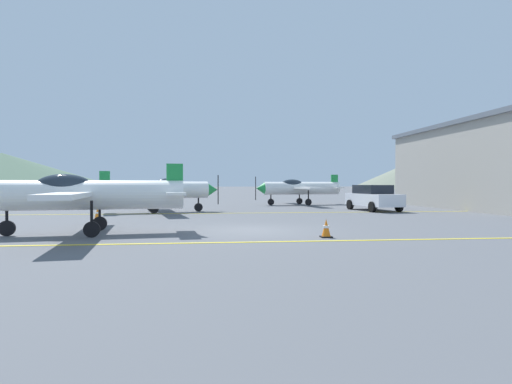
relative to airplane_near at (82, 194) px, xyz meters
name	(u,v)px	position (x,y,z in m)	size (l,w,h in m)	color
ground_plane	(250,230)	(5.80, 0.46, -1.37)	(400.00, 400.00, 0.00)	#54565B
apron_line_near	(260,242)	(5.80, -2.62, -1.36)	(80.00, 0.16, 0.01)	yellow
apron_line_far	(235,213)	(5.80, 9.41, -1.36)	(80.00, 0.16, 0.01)	yellow
airplane_near	(82,194)	(0.00, 0.00, 0.00)	(7.09, 8.13, 2.43)	white
airplane_mid	(160,189)	(1.42, 10.74, 0.00)	(7.11, 8.10, 2.43)	white
airplane_far	(298,188)	(11.43, 18.23, 0.00)	(7.09, 8.13, 2.43)	white
car_sedan	(373,197)	(14.66, 10.81, -0.52)	(2.48, 4.51, 1.62)	white
traffic_cone_front	(97,214)	(-0.92, 5.68, -1.08)	(0.36, 0.36, 0.59)	black
traffic_cone_side	(326,228)	(8.02, -1.78, -1.08)	(0.36, 0.36, 0.59)	black
hangar_building	(508,166)	(25.10, 12.49, 1.54)	(10.40, 14.56, 5.80)	#9E998E
hill_left	(2,171)	(-59.77, 124.76, 4.22)	(71.81, 71.81, 11.18)	#4C6651
hill_centerleft	(437,169)	(82.23, 122.09, 5.08)	(57.96, 57.96, 12.90)	slate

